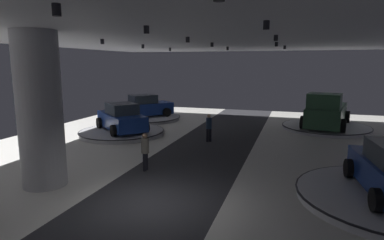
{
  "coord_description": "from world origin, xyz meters",
  "views": [
    {
      "loc": [
        4.21,
        -8.84,
        4.38
      ],
      "look_at": [
        -0.98,
        7.48,
        1.4
      ],
      "focal_mm": 30.56,
      "sensor_mm": 36.0,
      "label": 1
    }
  ],
  "objects": [
    {
      "name": "ground",
      "position": [
        0.0,
        0.0,
        -0.02
      ],
      "size": [
        24.0,
        44.0,
        0.06
      ],
      "color": "silver"
    },
    {
      "name": "ceiling_with_spotlights",
      "position": [
        -0.0,
        -0.0,
        5.55
      ],
      "size": [
        24.0,
        44.0,
        0.39
      ],
      "color": "silver"
    },
    {
      "name": "column_left",
      "position": [
        -4.34,
        0.37,
        2.75
      ],
      "size": [
        1.53,
        1.53,
        5.5
      ],
      "color": "#ADADB2",
      "rests_on": "ground"
    },
    {
      "name": "display_platform_deep_right",
      "position": [
        6.26,
        14.39,
        0.14
      ],
      "size": [
        5.68,
        5.68,
        0.25
      ],
      "color": "silver",
      "rests_on": "ground"
    },
    {
      "name": "pickup_truck_deep_right",
      "position": [
        6.2,
        14.08,
        1.18
      ],
      "size": [
        3.45,
        5.6,
        2.3
      ],
      "color": "#2D5638",
      "rests_on": "display_platform_deep_right"
    },
    {
      "name": "display_platform_far_left",
      "position": [
        -5.96,
        8.76,
        0.15
      ],
      "size": [
        5.22,
        5.22,
        0.27
      ],
      "color": "#B7B7BC",
      "rests_on": "ground"
    },
    {
      "name": "display_car_far_left",
      "position": [
        -5.94,
        8.74,
        1.04
      ],
      "size": [
        4.35,
        4.11,
        1.71
      ],
      "color": "navy",
      "rests_on": "display_platform_far_left"
    },
    {
      "name": "display_platform_deep_left",
      "position": [
        -7.02,
        14.26,
        0.14
      ],
      "size": [
        5.53,
        5.53,
        0.26
      ],
      "color": "#B7B7BC",
      "rests_on": "ground"
    },
    {
      "name": "display_car_deep_left",
      "position": [
        -7.04,
        14.24,
        1.02
      ],
      "size": [
        4.12,
        4.35,
        1.71
      ],
      "color": "navy",
      "rests_on": "display_platform_deep_left"
    },
    {
      "name": "visitor_walking_near",
      "position": [
        -0.34,
        8.6,
        0.91
      ],
      "size": [
        0.32,
        0.32,
        1.59
      ],
      "color": "black",
      "rests_on": "ground"
    },
    {
      "name": "visitor_walking_far",
      "position": [
        -1.55,
        2.93,
        0.91
      ],
      "size": [
        0.32,
        0.32,
        1.59
      ],
      "color": "black",
      "rests_on": "ground"
    }
  ]
}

